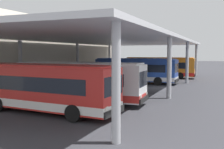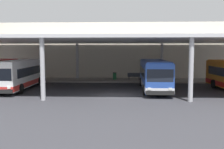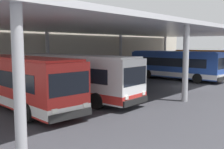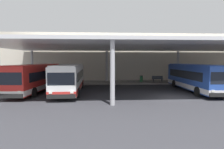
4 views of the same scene
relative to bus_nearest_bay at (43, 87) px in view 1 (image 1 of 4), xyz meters
The scene contains 10 objects.
ground_plane 15.35m from the bus_nearest_bay, 15.95° to the right, with size 200.00×200.00×0.00m, color #333338.
platform_kerb 16.58m from the bus_nearest_bay, 27.24° to the left, with size 42.00×4.50×0.18m, color gray.
station_building_facade 18.40m from the bus_nearest_bay, 36.36° to the left, with size 48.00×1.60×8.40m, color beige.
canopy_shelter 15.18m from the bus_nearest_bay, ahead, with size 40.00×17.00×5.55m.
bus_nearest_bay is the anchor object (origin of this frame).
bus_second_bay 4.00m from the bus_nearest_bay, ahead, with size 3.01×10.62×3.17m.
bus_middle_bay 18.58m from the bus_nearest_bay, ahead, with size 2.86×10.57×3.17m.
bus_far_bay 26.88m from the bus_nearest_bay, ahead, with size 3.17×10.66×3.17m.
bench_waiting 18.46m from the bus_nearest_bay, 24.42° to the left, with size 1.80×0.45×0.92m.
trash_bin 16.02m from the bus_nearest_bay, 28.29° to the left, with size 0.52×0.52×0.98m.
Camera 1 is at (-29.14, -6.71, 3.96)m, focal length 43.06 mm.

